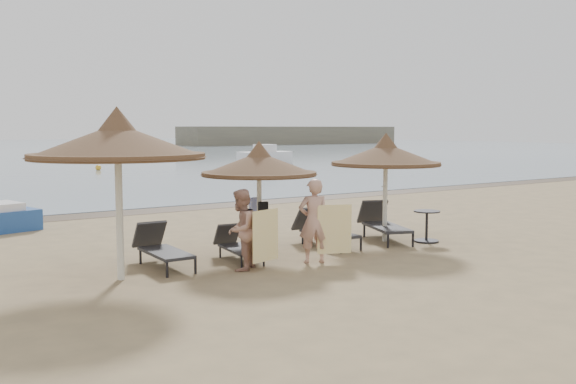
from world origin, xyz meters
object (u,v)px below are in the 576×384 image
object	(u,v)px
palapa_left	(118,142)
lounger_near_right	(323,229)
person_left	(241,223)
palapa_right	(386,155)
lounger_near_left	(236,245)
person_right	(314,214)
lounger_far_right	(382,223)
lounger_far_left	(161,247)
palapa_center	(259,165)
side_table	(427,227)

from	to	relation	value
palapa_left	lounger_near_right	distance (m)	5.63
palapa_left	person_left	size ratio (longest dim) A/B	1.73
palapa_right	lounger_near_left	world-z (taller)	palapa_right
palapa_left	person_right	bearing A→B (deg)	-11.79
lounger_near_left	lounger_near_right	xyz separation A→B (m)	(2.52, 0.31, 0.07)
lounger_near_right	lounger_far_right	world-z (taller)	lounger_far_right
lounger_far_left	palapa_left	bearing A→B (deg)	-146.03
person_left	lounger_near_right	bearing A→B (deg)	163.00
lounger_far_left	lounger_far_right	world-z (taller)	lounger_far_right
palapa_right	person_left	world-z (taller)	palapa_right
palapa_left	person_left	bearing A→B (deg)	-13.63
lounger_far_right	lounger_near_right	bearing A→B (deg)	-165.48
palapa_right	person_right	distance (m)	3.32
lounger_far_right	person_right	distance (m)	3.40
palapa_center	lounger_far_left	size ratio (longest dim) A/B	1.31
lounger_far_left	lounger_near_left	world-z (taller)	lounger_far_left
palapa_center	side_table	size ratio (longest dim) A/B	3.28
side_table	palapa_center	bearing A→B (deg)	168.99
lounger_near_left	person_right	distance (m)	1.78
palapa_left	lounger_near_left	xyz separation A→B (m)	(2.64, 0.37, -2.20)
side_table	person_right	world-z (taller)	person_right
lounger_near_left	person_left	size ratio (longest dim) A/B	0.90
palapa_right	side_table	xyz separation A→B (m)	(0.79, -0.64, -1.76)
lounger_near_left	lounger_far_right	distance (m)	4.26
lounger_near_left	side_table	xyz separation A→B (m)	(4.91, -0.74, 0.04)
person_left	lounger_far_left	bearing A→B (deg)	-86.19
palapa_center	lounger_far_left	bearing A→B (deg)	174.08
palapa_left	lounger_near_right	xyz separation A→B (m)	(5.16, 0.67, -2.13)
palapa_center	person_left	xyz separation A→B (m)	(-1.04, -1.00, -1.07)
lounger_far_left	person_right	size ratio (longest dim) A/B	0.95
lounger_far_right	palapa_left	bearing A→B (deg)	-155.40
palapa_center	lounger_near_right	world-z (taller)	palapa_center
lounger_far_left	person_right	bearing A→B (deg)	-26.89
palapa_left	palapa_center	distance (m)	3.34
palapa_center	person_right	xyz separation A→B (m)	(0.54, -1.25, -0.98)
palapa_left	side_table	size ratio (longest dim) A/B	4.16
palapa_left	lounger_near_left	bearing A→B (deg)	7.90
palapa_center	person_right	distance (m)	1.68
lounger_far_right	palapa_right	bearing A→B (deg)	-100.15
palapa_right	person_left	bearing A→B (deg)	-169.97
palapa_center	person_right	bearing A→B (deg)	-66.62
side_table	lounger_near_right	bearing A→B (deg)	156.29
palapa_right	palapa_left	bearing A→B (deg)	-177.80
palapa_left	lounger_far_left	world-z (taller)	palapa_left
lounger_near_right	person_left	world-z (taller)	person_left
lounger_near_right	person_left	distance (m)	3.22
palapa_left	lounger_far_left	size ratio (longest dim) A/B	1.66
lounger_near_left	lounger_far_right	xyz separation A→B (m)	(4.25, 0.12, 0.10)
lounger_near_right	lounger_far_left	bearing A→B (deg)	179.63
lounger_far_right	side_table	world-z (taller)	lounger_far_right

